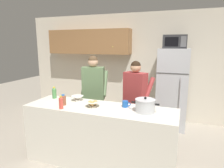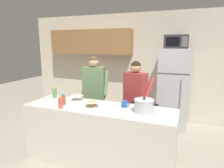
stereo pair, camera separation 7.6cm
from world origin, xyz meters
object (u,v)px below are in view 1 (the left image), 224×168
refrigerator (172,89)px  coffee_mug (125,104)px  microwave (175,42)px  bottle_far_corner (61,103)px  empty_bowl (77,98)px  bottle_near_edge (54,93)px  bread_bowl (93,104)px  person_by_sink (135,95)px  cooking_pot (145,105)px  person_near_pot (94,88)px  bottle_mid_counter (63,100)px

refrigerator → coffee_mug: size_ratio=13.45×
microwave → bottle_far_corner: bearing=-124.4°
empty_bowl → bottle_near_edge: bearing=-177.7°
microwave → empty_bowl: (-1.43, -1.63, -0.94)m
bread_bowl → bottle_far_corner: (-0.40, -0.24, 0.04)m
person_by_sink → empty_bowl: 1.02m
person_by_sink → coffee_mug: bearing=-90.8°
cooking_pot → empty_bowl: size_ratio=1.91×
coffee_mug → empty_bowl: (-0.86, 0.06, -0.00)m
microwave → person_near_pot: size_ratio=0.29×
empty_bowl → bottle_mid_counter: bearing=-104.9°
person_near_pot → empty_bowl: 0.58m
person_near_pot → coffee_mug: bearing=-37.5°
person_near_pot → cooking_pot: person_near_pot is taller
bottle_mid_counter → refrigerator: bearing=52.2°
bottle_mid_counter → bread_bowl: bearing=8.9°
bottle_near_edge → bottle_mid_counter: size_ratio=1.20×
coffee_mug → bread_bowl: size_ratio=0.59×
microwave → bread_bowl: (-1.04, -1.85, -0.93)m
microwave → person_near_pot: (-1.41, -1.05, -0.88)m
person_near_pot → person_by_sink: person_near_pot is taller
microwave → person_by_sink: size_ratio=0.31×
person_by_sink → coffee_mug: person_by_sink is taller
empty_bowl → bottle_near_edge: bottle_near_edge is taller
person_by_sink → cooking_pot: bearing=-66.5°
bread_bowl → bottle_far_corner: size_ratio=1.14×
microwave → person_by_sink: 1.54m
coffee_mug → bottle_far_corner: (-0.86, -0.41, 0.05)m
person_near_pot → bread_bowl: 0.88m
empty_bowl → bottle_mid_counter: bottle_mid_counter is taller
refrigerator → person_near_pot: (-1.41, -1.08, 0.14)m
person_near_pot → bottle_mid_counter: (-0.10, -0.87, -0.02)m
coffee_mug → bread_bowl: 0.49m
cooking_pot → empty_bowl: cooking_pot is taller
refrigerator → cooking_pot: 1.85m
microwave → cooking_pot: (-0.26, -1.80, -0.89)m
microwave → bottle_far_corner: 2.69m
person_near_pot → empty_bowl: size_ratio=8.03×
person_near_pot → empty_bowl: bearing=-92.5°
person_near_pot → bottle_near_edge: (-0.47, -0.60, -0.00)m
cooking_pot → bottle_far_corner: (-1.18, -0.29, 0.00)m
bread_bowl → empty_bowl: size_ratio=1.09×
refrigerator → empty_bowl: refrigerator is taller
person_by_sink → empty_bowl: (-0.86, -0.54, -0.00)m
bread_bowl → bottle_near_edge: bearing=166.4°
refrigerator → bottle_near_edge: refrigerator is taller
empty_bowl → bottle_mid_counter: size_ratio=1.20×
person_by_sink → bottle_near_edge: (-1.31, -0.56, 0.05)m
cooking_pot → bottle_near_edge: (-1.62, 0.15, 0.01)m
person_by_sink → bottle_mid_counter: person_by_sink is taller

